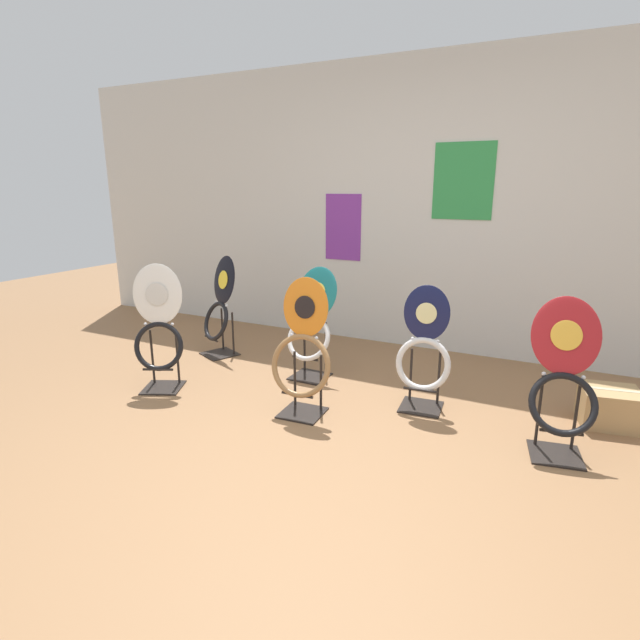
# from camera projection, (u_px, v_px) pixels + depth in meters

# --- Properties ---
(ground_plane) EXTENTS (14.00, 14.00, 0.00)m
(ground_plane) POSITION_uv_depth(u_px,v_px,m) (304.00, 473.00, 2.69)
(ground_plane) COLOR #8E6642
(wall_back) EXTENTS (8.00, 0.07, 2.60)m
(wall_back) POSITION_uv_depth(u_px,v_px,m) (432.00, 209.00, 4.46)
(wall_back) COLOR silver
(wall_back) RESTS_ON ground_plane
(toilet_seat_display_teal_sax) EXTENTS (0.37, 0.36, 0.88)m
(toilet_seat_display_teal_sax) POSITION_uv_depth(u_px,v_px,m) (312.00, 325.00, 3.96)
(toilet_seat_display_teal_sax) COLOR black
(toilet_seat_display_teal_sax) RESTS_ON ground_plane
(toilet_seat_display_navy_moon) EXTENTS (0.38, 0.30, 0.87)m
(toilet_seat_display_navy_moon) POSITION_uv_depth(u_px,v_px,m) (424.00, 352.00, 3.37)
(toilet_seat_display_navy_moon) COLOR black
(toilet_seat_display_navy_moon) RESTS_ON ground_plane
(toilet_seat_display_crimson_swirl) EXTENTS (0.42, 0.42, 0.90)m
(toilet_seat_display_crimson_swirl) POSITION_uv_depth(u_px,v_px,m) (563.00, 380.00, 2.79)
(toilet_seat_display_crimson_swirl) COLOR black
(toilet_seat_display_crimson_swirl) RESTS_ON ground_plane
(toilet_seat_display_white_plain) EXTENTS (0.40, 0.37, 0.95)m
(toilet_seat_display_white_plain) POSITION_uv_depth(u_px,v_px,m) (159.00, 329.00, 3.70)
(toilet_seat_display_white_plain) COLOR black
(toilet_seat_display_white_plain) RESTS_ON ground_plane
(toilet_seat_display_orange_sun) EXTENTS (0.43, 0.30, 0.93)m
(toilet_seat_display_orange_sun) POSITION_uv_depth(u_px,v_px,m) (302.00, 356.00, 3.28)
(toilet_seat_display_orange_sun) COLOR black
(toilet_seat_display_orange_sun) RESTS_ON ground_plane
(toilet_seat_display_jazz_black) EXTENTS (0.43, 0.38, 0.90)m
(toilet_seat_display_jazz_black) POSITION_uv_depth(u_px,v_px,m) (219.00, 310.00, 4.48)
(toilet_seat_display_jazz_black) COLOR black
(toilet_seat_display_jazz_black) RESTS_ON ground_plane
(storage_box) EXTENTS (0.39, 0.36, 0.24)m
(storage_box) POSITION_uv_depth(u_px,v_px,m) (609.00, 407.00, 3.21)
(storage_box) COLOR tan
(storage_box) RESTS_ON ground_plane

